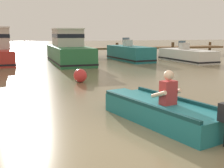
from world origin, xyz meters
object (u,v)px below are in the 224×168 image
(moored_boat_white, at_px, (187,56))
(moored_boat_green, at_px, (69,50))
(rowboat_with_person, at_px, (161,111))
(moored_boat_teal, at_px, (130,54))
(mooring_buoy, at_px, (80,76))

(moored_boat_white, bearing_deg, moored_boat_green, 172.81)
(moored_boat_green, height_order, moored_boat_white, moored_boat_green)
(rowboat_with_person, distance_m, moored_boat_white, 14.04)
(moored_boat_teal, bearing_deg, rowboat_with_person, -105.70)
(moored_boat_green, relative_size, mooring_buoy, 11.43)
(moored_boat_white, relative_size, mooring_buoy, 8.99)
(rowboat_with_person, xyz_separation_m, moored_boat_white, (7.34, 11.96, 0.13))
(rowboat_with_person, relative_size, mooring_buoy, 6.84)
(moored_boat_green, xyz_separation_m, mooring_buoy, (-0.44, -7.34, -0.56))
(rowboat_with_person, xyz_separation_m, moored_boat_teal, (3.80, 13.53, 0.23))
(rowboat_with_person, height_order, mooring_buoy, rowboat_with_person)
(rowboat_with_person, relative_size, moored_boat_green, 0.60)
(moored_boat_white, bearing_deg, rowboat_with_person, -121.55)
(moored_boat_teal, height_order, mooring_buoy, moored_boat_teal)
(rowboat_with_person, bearing_deg, moored_boat_teal, 74.30)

